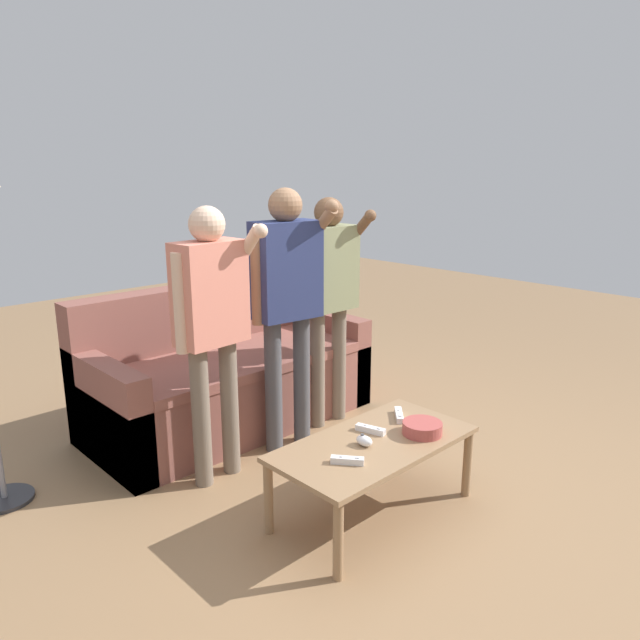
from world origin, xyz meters
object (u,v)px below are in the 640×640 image
object	(u,v)px
couch	(226,376)
game_remote_wand_near	(370,430)
coffee_table	(374,450)
player_left	(211,314)
player_center	(287,290)
player_right	(329,285)
snack_bowl	(422,428)
game_remote_wand_far	(347,460)
game_remote_wand_spare	(399,415)
game_remote_nunchuk	(364,441)

from	to	relation	value
couch	game_remote_wand_near	distance (m)	1.33
coffee_table	player_left	world-z (taller)	player_left
player_center	player_right	size ratio (longest dim) A/B	1.05
snack_bowl	player_right	bearing A→B (deg)	70.09
game_remote_wand_far	player_right	bearing A→B (deg)	49.11
player_center	game_remote_wand_spare	distance (m)	0.95
snack_bowl	game_remote_wand_near	distance (m)	0.25
couch	game_remote_nunchuk	distance (m)	1.42
player_left	player_right	world-z (taller)	player_right
player_left	player_center	xyz separation A→B (m)	(0.53, 0.02, 0.05)
game_remote_nunchuk	couch	bearing A→B (deg)	81.93
player_center	game_remote_nunchuk	bearing A→B (deg)	-106.55
player_left	game_remote_wand_spare	xyz separation A→B (m)	(0.65, -0.72, -0.52)
coffee_table	player_center	size ratio (longest dim) A/B	0.65
player_right	game_remote_wand_far	distance (m)	1.41
player_left	game_remote_wand_spare	bearing A→B (deg)	-48.13
player_right	game_remote_wand_spare	xyz separation A→B (m)	(-0.31, -0.83, -0.53)
couch	player_left	bearing A→B (deg)	-128.89
player_right	game_remote_wand_near	xyz separation A→B (m)	(-0.55, -0.85, -0.53)
snack_bowl	player_left	bearing A→B (deg)	122.15
snack_bowl	coffee_table	bearing A→B (deg)	154.90
snack_bowl	player_left	size ratio (longest dim) A/B	0.13
player_left	game_remote_wand_far	xyz separation A→B (m)	(0.10, -0.87, -0.52)
snack_bowl	player_left	world-z (taller)	player_left
player_left	player_center	distance (m)	0.53
player_center	player_right	world-z (taller)	player_center
game_remote_nunchuk	player_left	distance (m)	1.00
couch	coffee_table	size ratio (longest dim) A/B	1.81
game_remote_wand_near	game_remote_wand_far	world-z (taller)	same
player_center	player_right	xyz separation A→B (m)	(0.42, 0.09, -0.04)
coffee_table	game_remote_wand_far	xyz separation A→B (m)	(-0.25, -0.06, 0.06)
player_center	game_remote_wand_spare	bearing A→B (deg)	-80.94
game_remote_nunchuk	player_right	distance (m)	1.25
couch	player_center	size ratio (longest dim) A/B	1.18
coffee_table	player_left	distance (m)	1.06
coffee_table	player_left	bearing A→B (deg)	113.17
player_left	game_remote_wand_far	world-z (taller)	player_left
game_remote_wand_near	coffee_table	bearing A→B (deg)	-127.65
coffee_table	game_remote_nunchuk	xyz separation A→B (m)	(-0.07, 0.00, 0.07)
player_right	game_remote_wand_spare	bearing A→B (deg)	-110.15
couch	game_remote_wand_near	bearing A→B (deg)	-93.10
player_center	game_remote_wand_near	distance (m)	0.96
game_remote_nunchuk	game_remote_wand_spare	size ratio (longest dim) A/B	0.62
player_right	game_remote_wand_far	xyz separation A→B (m)	(-0.86, -0.99, -0.53)
game_remote_nunchuk	game_remote_wand_far	distance (m)	0.20
couch	player_center	distance (m)	0.87
couch	game_remote_wand_near	world-z (taller)	couch
game_remote_wand_spare	game_remote_nunchuk	bearing A→B (deg)	-166.45
coffee_table	snack_bowl	world-z (taller)	snack_bowl
couch	game_remote_wand_far	xyz separation A→B (m)	(-0.38, -1.47, 0.09)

